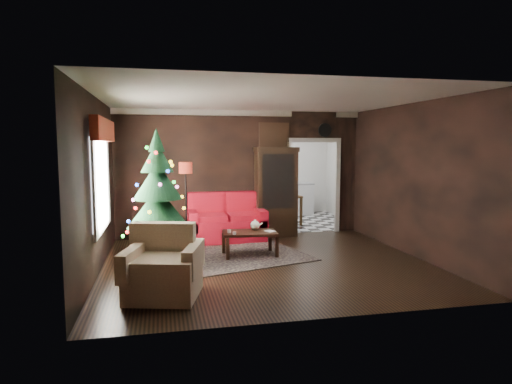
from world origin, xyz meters
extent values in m
plane|color=black|center=(0.00, 0.00, 0.00)|extent=(5.50, 5.50, 0.00)
plane|color=white|center=(0.00, 0.00, 2.80)|extent=(5.50, 5.50, 0.00)
plane|color=black|center=(0.00, 2.50, 1.40)|extent=(5.50, 0.00, 5.50)
plane|color=black|center=(0.00, -2.50, 1.40)|extent=(5.50, 0.00, 5.50)
plane|color=black|center=(-2.75, 0.00, 1.40)|extent=(0.00, 5.50, 5.50)
plane|color=black|center=(2.75, 0.00, 1.40)|extent=(0.00, 5.50, 5.50)
cube|color=white|center=(-2.71, 0.20, 1.45)|extent=(0.05, 1.60, 1.40)
cube|color=maroon|center=(-2.63, 0.20, 2.27)|extent=(0.12, 2.10, 0.35)
plane|color=silver|center=(1.70, 4.00, 0.00)|extent=(3.00, 3.00, 0.00)
cube|color=white|center=(1.70, 5.45, 1.70)|extent=(0.70, 0.06, 0.70)
cube|color=#2A2227|center=(-0.44, 0.55, 0.01)|extent=(2.88, 2.41, 0.01)
cylinder|color=silver|center=(-0.57, 0.57, 0.48)|extent=(0.08, 0.08, 0.06)
cylinder|color=white|center=(-0.50, 0.39, 0.48)|extent=(0.07, 0.07, 0.05)
imported|color=tan|center=(0.12, 0.50, 0.55)|extent=(0.14, 0.06, 0.19)
cylinder|color=white|center=(1.95, 2.45, 2.38)|extent=(0.32, 0.32, 0.06)
cube|color=#B27854|center=(0.75, 2.46, 2.25)|extent=(0.62, 0.05, 0.52)
cube|color=silver|center=(1.70, 5.20, 0.45)|extent=(1.80, 0.60, 0.90)
camera|label=1|loc=(-1.75, -7.21, 2.02)|focal=30.91mm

